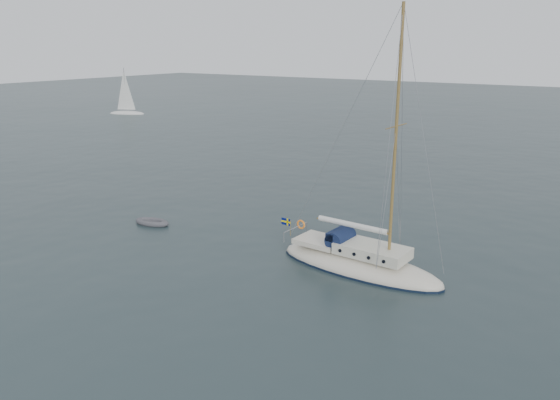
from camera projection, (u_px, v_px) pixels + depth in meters
The scene contains 4 objects.
ground at pixel (291, 264), 30.27m from camera, with size 300.00×300.00×0.00m, color black.
sailboat at pixel (360, 251), 29.27m from camera, with size 10.02×3.00×14.26m.
dinghy at pixel (152, 222), 36.86m from camera, with size 2.54×1.15×0.36m.
distant_yacht_a at pixel (125, 93), 93.83m from camera, with size 6.28×3.35×8.32m.
Camera 1 is at (14.98, -23.80, 11.77)m, focal length 35.00 mm.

